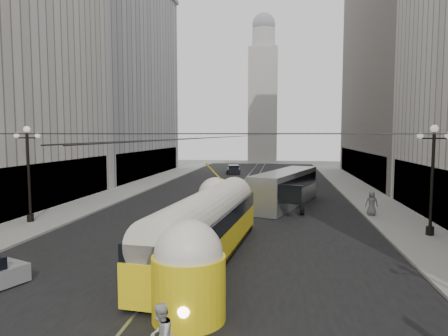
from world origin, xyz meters
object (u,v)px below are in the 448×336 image
(streetcar, at_px, (207,226))
(pedestrian_sidewalk_right, at_px, (372,203))
(city_bus, at_px, (286,187))
(pedestrian_crossing_b, at_px, (160,336))

(streetcar, bearing_deg, pedestrian_sidewalk_right, 48.21)
(city_bus, relative_size, pedestrian_crossing_b, 6.99)
(pedestrian_crossing_b, distance_m, pedestrian_sidewalk_right, 22.36)
(city_bus, height_order, pedestrian_sidewalk_right, city_bus)
(city_bus, xyz_separation_m, pedestrian_crossing_b, (-3.37, -24.12, -0.75))
(city_bus, bearing_deg, pedestrian_sidewalk_right, -32.37)
(streetcar, xyz_separation_m, pedestrian_crossing_b, (0.51, -9.06, -0.76))
(pedestrian_crossing_b, bearing_deg, city_bus, 175.27)
(streetcar, distance_m, city_bus, 15.56)
(streetcar, height_order, pedestrian_sidewalk_right, streetcar)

